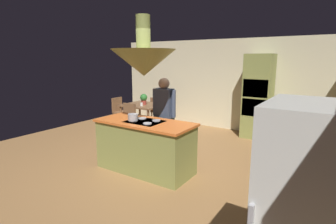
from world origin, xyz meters
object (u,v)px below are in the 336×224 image
at_px(dining_table, 144,108).
at_px(person_at_island, 164,113).
at_px(chair_facing_island, 127,118).
at_px(canister_sugar, 334,136).
at_px(kitchen_island, 145,146).
at_px(potted_plant_on_table, 144,99).
at_px(chair_at_corner, 120,110).
at_px(microwave_on_counter, 336,118).
at_px(canister_flour, 333,139).
at_px(oven_tower, 258,97).
at_px(chair_by_back_wall, 158,110).
at_px(cup_on_table, 141,104).
at_px(cooking_pot_on_cooktop, 133,117).

relative_size(dining_table, person_at_island, 0.65).
xyz_separation_m(chair_facing_island, canister_sugar, (4.54, -0.93, 0.49)).
height_order(kitchen_island, canister_sugar, canister_sugar).
xyz_separation_m(chair_facing_island, potted_plant_on_table, (0.03, 0.67, 0.42)).
relative_size(dining_table, chair_facing_island, 1.24).
distance_m(chair_at_corner, canister_sugar, 5.72).
distance_m(canister_sugar, microwave_on_counter, 0.94).
relative_size(kitchen_island, chair_at_corner, 2.06).
distance_m(person_at_island, potted_plant_on_table, 2.16).
height_order(canister_flour, microwave_on_counter, microwave_on_counter).
xyz_separation_m(person_at_island, chair_at_corner, (-2.58, 1.43, -0.44)).
height_order(oven_tower, chair_facing_island, oven_tower).
bearing_deg(chair_by_back_wall, person_at_island, 128.03).
relative_size(canister_sugar, microwave_on_counter, 0.31).
bearing_deg(kitchen_island, canister_sugar, 9.48).
distance_m(oven_tower, potted_plant_on_table, 3.01).
bearing_deg(canister_flour, chair_by_back_wall, 151.18).
bearing_deg(chair_by_back_wall, kitchen_island, 121.34).
bearing_deg(chair_facing_island, dining_table, 90.00).
distance_m(cup_on_table, canister_sugar, 4.64).
bearing_deg(oven_tower, microwave_on_counter, -46.54).
height_order(kitchen_island, canister_flour, canister_flour).
height_order(canister_sugar, microwave_on_counter, microwave_on_counter).
xyz_separation_m(dining_table, chair_by_back_wall, (0.00, 0.69, -0.16)).
height_order(dining_table, canister_sugar, canister_sugar).
relative_size(dining_table, microwave_on_counter, 2.34).
bearing_deg(cooking_pot_on_cooktop, chair_at_corner, 137.77).
bearing_deg(potted_plant_on_table, dining_table, 140.76).
height_order(chair_by_back_wall, canister_flour, canister_flour).
xyz_separation_m(chair_by_back_wall, canister_flour, (4.54, -2.50, 0.50)).
height_order(chair_facing_island, canister_sugar, canister_sugar).
bearing_deg(microwave_on_counter, cooking_pot_on_cooktop, -152.87).
bearing_deg(cup_on_table, kitchen_island, -49.66).
relative_size(dining_table, canister_flour, 6.76).
bearing_deg(oven_tower, cup_on_table, -152.82).
xyz_separation_m(oven_tower, potted_plant_on_table, (-2.77, -1.16, -0.14)).
xyz_separation_m(oven_tower, person_at_island, (-1.14, -2.57, -0.12)).
height_order(kitchen_island, microwave_on_counter, microwave_on_counter).
relative_size(person_at_island, cup_on_table, 18.31).
distance_m(oven_tower, cup_on_table, 3.03).
distance_m(chair_facing_island, cup_on_table, 0.56).
bearing_deg(potted_plant_on_table, cooking_pot_on_cooktop, -55.57).
bearing_deg(chair_by_back_wall, dining_table, 90.00).
bearing_deg(person_at_island, potted_plant_on_table, 139.23).
distance_m(chair_at_corner, canister_flour, 5.77).
height_order(canister_flour, cooking_pot_on_cooktop, canister_flour).
xyz_separation_m(potted_plant_on_table, cup_on_table, (0.09, -0.21, -0.12)).
height_order(cup_on_table, canister_sugar, canister_sugar).
xyz_separation_m(chair_at_corner, cooking_pot_on_cooktop, (2.46, -2.23, 0.50)).
bearing_deg(kitchen_island, microwave_on_counter, 26.36).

